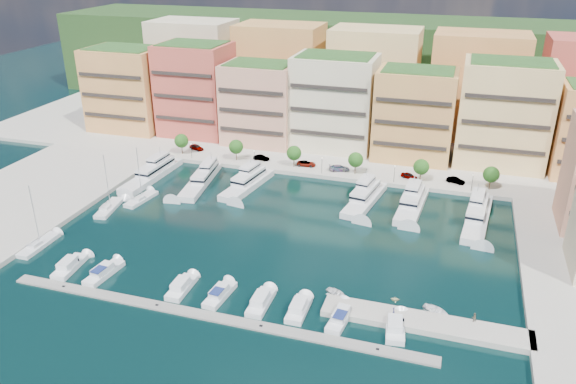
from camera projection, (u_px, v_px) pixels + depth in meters
name	position (u px, v px, depth m)	size (l,w,h in m)	color
ground	(284.00, 233.00, 114.13)	(400.00, 400.00, 0.00)	black
north_quay	(347.00, 139.00, 168.09)	(220.00, 64.00, 2.00)	#9E998E
west_quay	(6.00, 210.00, 124.14)	(34.00, 76.00, 2.00)	#9E998E
hillside	(374.00, 100.00, 209.86)	(240.00, 40.00, 58.00)	#173214
south_pontoon	(208.00, 317.00, 88.85)	(72.00, 2.20, 0.35)	gray
finger_pier	(424.00, 326.00, 86.78)	(32.00, 5.00, 2.00)	#9E998E
apartment_0	(127.00, 89.00, 170.25)	(22.00, 16.50, 24.80)	#E79A54
apartment_1	(196.00, 89.00, 165.56)	(20.00, 16.50, 26.80)	#BD4A3F
apartment_2	(260.00, 103.00, 158.89)	(20.00, 15.50, 22.80)	tan
apartment_3	(334.00, 102.00, 154.27)	(22.00, 16.50, 25.80)	beige
apartment_4	(415.00, 114.00, 146.92)	(20.00, 15.50, 23.80)	tan
apartment_5	(504.00, 114.00, 142.02)	(22.00, 16.50, 26.80)	#F0CB7F
backblock_0	(195.00, 67.00, 187.03)	(26.00, 18.00, 30.00)	beige
backblock_1	(280.00, 73.00, 178.82)	(26.00, 18.00, 30.00)	tan
backblock_2	(374.00, 79.00, 170.61)	(26.00, 18.00, 30.00)	#F0CB7F
backblock_3	(477.00, 86.00, 162.40)	(26.00, 18.00, 30.00)	#E79A54
tree_0	(181.00, 141.00, 152.29)	(3.80, 3.80, 5.65)	#473323
tree_1	(236.00, 147.00, 147.91)	(3.80, 3.80, 5.65)	#473323
tree_2	(294.00, 153.00, 143.53)	(3.80, 3.80, 5.65)	#473323
tree_3	(356.00, 160.00, 139.15)	(3.80, 3.80, 5.65)	#473323
tree_4	(421.00, 167.00, 134.78)	(3.80, 3.80, 5.65)	#473323
tree_5	(491.00, 175.00, 130.40)	(3.80, 3.80, 5.65)	#473323
lamppost_0	(191.00, 148.00, 149.57)	(0.30, 0.30, 4.20)	black
lamppost_1	(254.00, 155.00, 144.64)	(0.30, 0.30, 4.20)	black
lamppost_2	(322.00, 163.00, 139.72)	(0.30, 0.30, 4.20)	black
lamppost_3	(395.00, 171.00, 134.79)	(0.30, 0.30, 4.20)	black
lamppost_4	(473.00, 180.00, 129.87)	(0.30, 0.30, 4.20)	black
yacht_0	(153.00, 173.00, 140.83)	(5.55, 23.01, 7.30)	silver
yacht_1	(202.00, 179.00, 137.42)	(7.17, 22.63, 7.30)	silver
yacht_2	(248.00, 182.00, 135.36)	(7.42, 19.89, 7.30)	silver
yacht_4	(365.00, 198.00, 127.42)	(7.49, 20.21, 7.30)	silver
yacht_5	(412.00, 203.00, 124.74)	(5.96, 19.54, 7.30)	silver
yacht_6	(478.00, 214.00, 119.32)	(6.53, 23.59, 7.30)	silver
cruiser_0	(70.00, 267.00, 101.49)	(3.65, 8.47, 2.55)	silver
cruiser_1	(104.00, 273.00, 99.50)	(3.41, 8.72, 2.66)	silver
cruiser_3	(181.00, 288.00, 95.35)	(2.85, 7.59, 2.55)	silver
cruiser_4	(220.00, 295.00, 93.38)	(3.19, 8.05, 2.66)	silver
cruiser_5	(261.00, 302.00, 91.42)	(2.88, 7.84, 2.55)	silver
cruiser_6	(299.00, 310.00, 89.66)	(2.83, 7.24, 2.55)	silver
cruiser_7	(341.00, 317.00, 87.75)	(3.36, 8.42, 2.66)	silver
cruiser_8	(395.00, 328.00, 85.46)	(3.74, 7.69, 2.55)	silver
sailboat_0	(39.00, 246.00, 108.95)	(2.98, 9.93, 13.20)	silver
sailboat_1	(109.00, 209.00, 124.00)	(4.45, 10.27, 13.20)	silver
sailboat_2	(141.00, 200.00, 128.28)	(3.94, 9.59, 13.20)	silver
tender_2	(436.00, 310.00, 89.72)	(2.96, 4.15, 0.86)	white
tender_3	(442.00, 315.00, 88.56)	(1.23, 1.43, 0.75)	beige
tender_0	(336.00, 292.00, 94.34)	(2.54, 3.56, 0.74)	silver
tender_1	(395.00, 299.00, 92.61)	(1.26, 1.46, 0.77)	#EEECB6
car_0	(196.00, 147.00, 156.54)	(1.82, 4.52, 1.54)	gray
car_1	(261.00, 158.00, 149.06)	(1.46, 4.19, 1.38)	gray
car_2	(306.00, 164.00, 145.23)	(2.25, 4.89, 1.36)	gray
car_3	(339.00, 168.00, 142.20)	(2.08, 5.13, 1.49)	gray
car_4	(409.00, 176.00, 137.66)	(1.64, 4.07, 1.39)	gray
car_5	(456.00, 180.00, 134.92)	(1.51, 4.33, 1.43)	gray
person_0	(394.00, 312.00, 86.85)	(0.63, 0.42, 1.74)	#242448
person_1	(474.00, 317.00, 85.85)	(0.74, 0.58, 1.52)	brown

